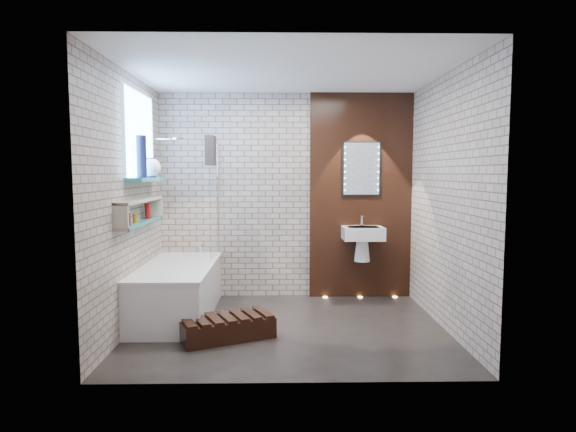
{
  "coord_description": "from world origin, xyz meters",
  "views": [
    {
      "loc": [
        -0.09,
        -4.83,
        1.6
      ],
      "look_at": [
        0.0,
        0.15,
        1.15
      ],
      "focal_mm": 29.89,
      "sensor_mm": 36.0,
      "label": 1
    }
  ],
  "objects_px": {
    "bath_screen": "(214,200)",
    "led_mirror": "(362,169)",
    "walnut_step": "(227,328)",
    "washbasin": "(363,238)",
    "bathtub": "(178,290)"
  },
  "relations": [
    {
      "from": "bath_screen",
      "to": "led_mirror",
      "type": "bearing_deg",
      "value": 10.66
    },
    {
      "from": "walnut_step",
      "to": "washbasin",
      "type": "bearing_deg",
      "value": 41.56
    },
    {
      "from": "bathtub",
      "to": "washbasin",
      "type": "bearing_deg",
      "value": 16.01
    },
    {
      "from": "bath_screen",
      "to": "washbasin",
      "type": "height_order",
      "value": "bath_screen"
    },
    {
      "from": "bathtub",
      "to": "walnut_step",
      "type": "height_order",
      "value": "bathtub"
    },
    {
      "from": "bath_screen",
      "to": "washbasin",
      "type": "bearing_deg",
      "value": 5.78
    },
    {
      "from": "bathtub",
      "to": "bath_screen",
      "type": "distance_m",
      "value": 1.14
    },
    {
      "from": "bath_screen",
      "to": "walnut_step",
      "type": "bearing_deg",
      "value": -77.22
    },
    {
      "from": "led_mirror",
      "to": "bath_screen",
      "type": "bearing_deg",
      "value": -169.34
    },
    {
      "from": "bath_screen",
      "to": "washbasin",
      "type": "xyz_separation_m",
      "value": [
        1.82,
        0.18,
        -0.49
      ]
    },
    {
      "from": "led_mirror",
      "to": "bathtub",
      "type": "bearing_deg",
      "value": -160.22
    },
    {
      "from": "bathtub",
      "to": "led_mirror",
      "type": "bearing_deg",
      "value": 19.78
    },
    {
      "from": "washbasin",
      "to": "led_mirror",
      "type": "xyz_separation_m",
      "value": [
        0.0,
        0.16,
        0.86
      ]
    },
    {
      "from": "washbasin",
      "to": "walnut_step",
      "type": "height_order",
      "value": "washbasin"
    },
    {
      "from": "bath_screen",
      "to": "walnut_step",
      "type": "xyz_separation_m",
      "value": [
        0.27,
        -1.19,
        -1.18
      ]
    }
  ]
}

